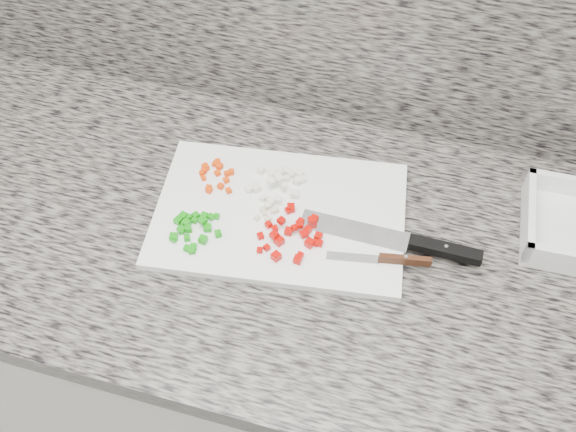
# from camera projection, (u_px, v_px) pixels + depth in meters

# --- Properties ---
(cabinet) EXTENTS (3.92, 0.62, 0.86)m
(cabinet) POSITION_uv_depth(u_px,v_px,m) (281.00, 357.00, 1.43)
(cabinet) COLOR silver
(cabinet) RESTS_ON ground
(countertop) EXTENTS (3.96, 0.64, 0.04)m
(countertop) POSITION_uv_depth(u_px,v_px,m) (279.00, 238.00, 1.08)
(countertop) COLOR slate
(countertop) RESTS_ON cabinet
(cutting_board) EXTENTS (0.45, 0.33, 0.01)m
(cutting_board) POSITION_uv_depth(u_px,v_px,m) (280.00, 214.00, 1.08)
(cutting_board) COLOR white
(cutting_board) RESTS_ON countertop
(carrot_pile) EXTENTS (0.07, 0.08, 0.01)m
(carrot_pile) POSITION_uv_depth(u_px,v_px,m) (216.00, 175.00, 1.12)
(carrot_pile) COLOR #EE3E05
(carrot_pile) RESTS_ON cutting_board
(onion_pile) EXTENTS (0.10, 0.10, 0.02)m
(onion_pile) POSITION_uv_depth(u_px,v_px,m) (279.00, 183.00, 1.10)
(onion_pile) COLOR white
(onion_pile) RESTS_ON cutting_board
(green_pepper_pile) EXTENTS (0.09, 0.09, 0.02)m
(green_pepper_pile) POSITION_uv_depth(u_px,v_px,m) (193.00, 228.00, 1.04)
(green_pepper_pile) COLOR #11930D
(green_pepper_pile) RESTS_ON cutting_board
(red_pepper_pile) EXTENTS (0.11, 0.12, 0.02)m
(red_pepper_pile) POSITION_uv_depth(u_px,v_px,m) (294.00, 234.00, 1.03)
(red_pepper_pile) COLOR #C40802
(red_pepper_pile) RESTS_ON cutting_board
(garlic_pile) EXTENTS (0.04, 0.05, 0.01)m
(garlic_pile) POSITION_uv_depth(u_px,v_px,m) (267.00, 209.00, 1.07)
(garlic_pile) COLOR beige
(garlic_pile) RESTS_ON cutting_board
(chef_knife) EXTENTS (0.30, 0.04, 0.02)m
(chef_knife) POSITION_uv_depth(u_px,v_px,m) (413.00, 243.00, 1.02)
(chef_knife) COLOR white
(chef_knife) RESTS_ON cutting_board
(paring_knife) EXTENTS (0.16, 0.04, 0.02)m
(paring_knife) POSITION_uv_depth(u_px,v_px,m) (392.00, 259.00, 1.00)
(paring_knife) COLOR white
(paring_knife) RESTS_ON cutting_board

